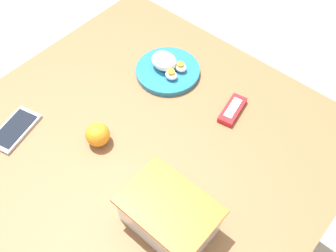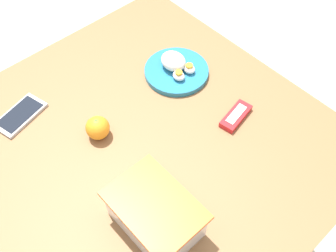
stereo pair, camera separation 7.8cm
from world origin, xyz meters
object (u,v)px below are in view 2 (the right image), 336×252
at_px(candy_bar, 236,116).
at_px(cell_phone, 20,115).
at_px(rice_plate, 176,69).
at_px(food_container, 155,216).
at_px(orange_fruit, 98,128).

height_order(candy_bar, cell_phone, candy_bar).
bearing_deg(rice_plate, candy_bar, -178.94).
bearing_deg(food_container, orange_fruit, -10.30).
xyz_separation_m(food_container, cell_phone, (0.52, 0.08, -0.04)).
distance_m(food_container, orange_fruit, 0.32).
distance_m(food_container, candy_bar, 0.40).
relative_size(orange_fruit, cell_phone, 0.41).
xyz_separation_m(rice_plate, candy_bar, (-0.25, -0.00, -0.01)).
bearing_deg(cell_phone, orange_fruit, -147.88).
bearing_deg(candy_bar, orange_fruit, 56.47).
relative_size(candy_bar, cell_phone, 0.73).
height_order(food_container, cell_phone, food_container).
bearing_deg(food_container, rice_plate, -48.49).
bearing_deg(cell_phone, candy_bar, -132.83).
xyz_separation_m(food_container, candy_bar, (0.09, -0.39, -0.04)).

